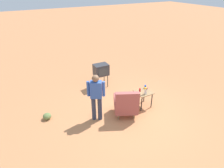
% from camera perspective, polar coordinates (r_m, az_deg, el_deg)
% --- Properties ---
extents(ground_plane, '(60.00, 60.00, 0.00)m').
position_cam_1_polar(ground_plane, '(6.84, 5.74, -9.11)').
color(ground_plane, '#C17A4C').
extents(armchair, '(1.02, 1.03, 1.06)m').
position_cam_1_polar(armchair, '(6.49, 4.19, -5.88)').
color(armchair, '#937047').
rests_on(armchair, ground).
extents(side_table, '(0.56, 0.56, 0.61)m').
position_cam_1_polar(side_table, '(7.07, 9.25, -2.88)').
color(side_table, black).
rests_on(side_table, ground).
extents(tv_on_stand, '(0.61, 0.46, 1.03)m').
position_cam_1_polar(tv_on_stand, '(8.22, -3.26, 4.17)').
color(tv_on_stand, black).
rests_on(tv_on_stand, ground).
extents(person_standing, '(0.51, 0.37, 1.64)m').
position_cam_1_polar(person_standing, '(6.12, -4.69, -3.30)').
color(person_standing, '#2D3347').
rests_on(person_standing, ground).
extents(soda_can_red, '(0.07, 0.07, 0.12)m').
position_cam_1_polar(soda_can_red, '(6.99, 8.22, -1.76)').
color(soda_can_red, red).
rests_on(soda_can_red, side_table).
extents(soda_can_blue, '(0.07, 0.07, 0.12)m').
position_cam_1_polar(soda_can_blue, '(7.23, 9.79, -0.78)').
color(soda_can_blue, blue).
rests_on(soda_can_blue, side_table).
extents(flower_vase, '(0.15, 0.10, 0.27)m').
position_cam_1_polar(flower_vase, '(6.83, 9.93, -1.83)').
color(flower_vase, silver).
rests_on(flower_vase, side_table).
extents(shrub_mid, '(0.28, 0.28, 0.21)m').
position_cam_1_polar(shrub_mid, '(6.93, -18.62, -9.00)').
color(shrub_mid, olive).
rests_on(shrub_mid, ground).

